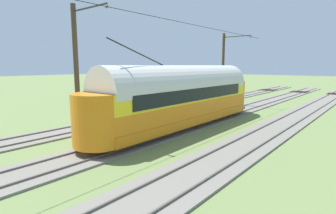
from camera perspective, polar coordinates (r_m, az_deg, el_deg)
name	(u,v)px	position (r m, az deg, el deg)	size (l,w,h in m)	color
ground_plane	(191,125)	(19.29, 5.05, -3.96)	(220.00, 220.00, 0.00)	olive
track_streetcar_siding	(263,135)	(17.29, 19.85, -5.80)	(2.80, 80.00, 0.18)	slate
track_adjacent_siding	(194,124)	(19.53, 5.58, -3.65)	(2.80, 80.00, 0.18)	slate
track_third_siding	(144,116)	(22.72, -5.18, -1.86)	(2.80, 80.00, 0.18)	slate
vintage_streetcar	(183,96)	(18.08, 3.29, 2.45)	(2.65, 16.43, 5.48)	orange
catenary_pole_foreground	(224,68)	(28.89, 11.91, 8.13)	(3.14, 0.28, 7.61)	#423323
catenary_pole_mid_near	(77,71)	(15.80, -18.99, 7.34)	(3.14, 0.28, 7.61)	#423323
overhead_wire_run	(119,9)	(14.30, -10.54, 20.00)	(2.94, 38.55, 0.18)	black
spare_tie_stack	(160,104)	(28.25, -1.83, 0.74)	(2.40, 2.40, 0.54)	#2D2316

